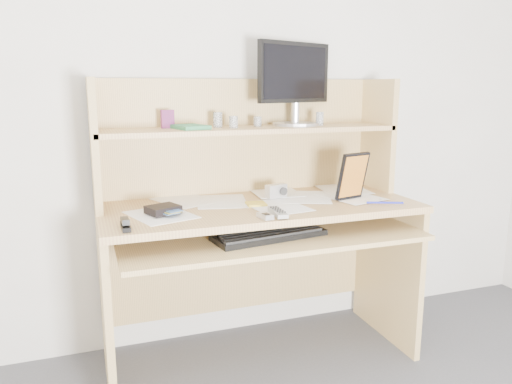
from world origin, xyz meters
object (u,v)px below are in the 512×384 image
object	(u,v)px
game_case	(353,176)
desk	(254,212)
monitor	(295,81)
tv_remote	(278,212)
keyboard	(269,234)

from	to	relation	value
game_case	desk	bearing A→B (deg)	143.65
desk	monitor	distance (m)	0.65
tv_remote	monitor	world-z (taller)	monitor
desk	tv_remote	world-z (taller)	desk
desk	game_case	bearing A→B (deg)	-20.90
tv_remote	game_case	world-z (taller)	game_case
keyboard	desk	bearing A→B (deg)	75.68
tv_remote	monitor	bearing A→B (deg)	64.51
keyboard	game_case	world-z (taller)	game_case
game_case	monitor	distance (m)	0.53
keyboard	monitor	bearing A→B (deg)	45.71
keyboard	tv_remote	size ratio (longest dim) A/B	3.13
keyboard	game_case	distance (m)	0.50
desk	game_case	distance (m)	0.48
keyboard	monitor	distance (m)	0.77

